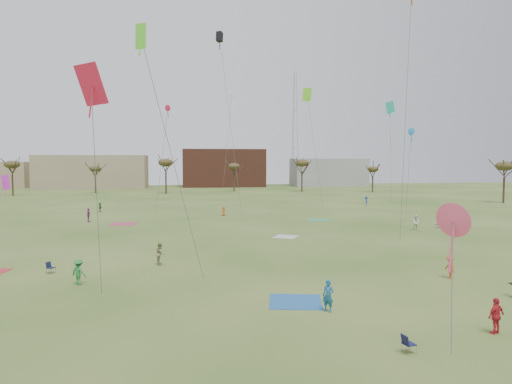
{
  "coord_description": "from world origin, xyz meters",
  "views": [
    {
      "loc": [
        -6.72,
        -33.66,
        8.68
      ],
      "look_at": [
        0.0,
        12.0,
        5.5
      ],
      "focal_mm": 33.05,
      "sensor_mm": 36.0,
      "label": 1
    }
  ],
  "objects": [
    {
      "name": "camp_chair_right",
      "position": [
        24.86,
        21.74,
        0.26
      ],
      "size": [
        0.68,
        0.66,
        0.87
      ],
      "rotation": [
        0.0,
        0.0,
        5.06
      ],
      "color": "#121634",
      "rests_on": "ground"
    },
    {
      "name": "flyer_mid_b",
      "position": [
        12.27,
        -2.13,
        0.83
      ],
      "size": [
        0.65,
        1.09,
        1.66
      ],
      "primitive_type": "imported",
      "rotation": [
        0.0,
        0.0,
        4.75
      ],
      "color": "#BA5322",
      "rests_on": "ground"
    },
    {
      "name": "blanket_plum",
      "position": [
        -15.28,
        31.3,
        0.0
      ],
      "size": [
        3.43,
        3.43,
        0.03
      ],
      "primitive_type": "cube",
      "rotation": [
        0.0,
        0.0,
        1.52
      ],
      "color": "#B43758",
      "rests_on": "ground"
    },
    {
      "name": "tree_line",
      "position": [
        -2.85,
        79.12,
        7.09
      ],
      "size": [
        117.44,
        49.32,
        8.91
      ],
      "color": "#3A2B1E",
      "rests_on": "ground"
    },
    {
      "name": "spectator_fore_a",
      "position": [
        8.46,
        -12.7,
        0.91
      ],
      "size": [
        1.16,
        0.77,
        1.83
      ],
      "primitive_type": "imported",
      "rotation": [
        0.0,
        0.0,
        3.47
      ],
      "color": "red",
      "rests_on": "ground"
    },
    {
      "name": "spectator_fore_b",
      "position": [
        -8.95,
        5.57,
        0.92
      ],
      "size": [
        0.75,
        0.94,
        1.84
      ],
      "primitive_type": "imported",
      "rotation": [
        0.0,
        0.0,
        1.63
      ],
      "color": "#8B8558",
      "rests_on": "ground"
    },
    {
      "name": "spectator_mid_d",
      "position": [
        -20.34,
        34.15,
        0.98
      ],
      "size": [
        0.5,
        1.16,
        1.97
      ],
      "primitive_type": "imported",
      "rotation": [
        0.0,
        0.0,
        1.56
      ],
      "color": "#9D418C",
      "rests_on": "ground"
    },
    {
      "name": "radio_tower",
      "position": [
        30.0,
        125.0,
        19.21
      ],
      "size": [
        1.51,
        1.72,
        41.0
      ],
      "color": "#9EA3A8",
      "rests_on": "ground"
    },
    {
      "name": "camp_chair_center",
      "position": [
        3.06,
        -14.29,
        0.26
      ],
      "size": [
        0.64,
        0.6,
        0.87
      ],
      "rotation": [
        0.0,
        0.0,
        1.78
      ],
      "color": "#16183C",
      "rests_on": "ground"
    },
    {
      "name": "blanket_olive",
      "position": [
        12.08,
        31.58,
        0.0
      ],
      "size": [
        3.92,
        3.92,
        0.03
      ],
      "primitive_type": "cube",
      "rotation": [
        0.0,
        0.0,
        1.18
      ],
      "color": "#389B63",
      "rests_on": "ground"
    },
    {
      "name": "spectator_mid_e",
      "position": [
        21.23,
        20.44,
        0.92
      ],
      "size": [
        1.09,
        0.98,
        1.84
      ],
      "primitive_type": "imported",
      "rotation": [
        0.0,
        0.0,
        5.91
      ],
      "color": "silver",
      "rests_on": "ground"
    },
    {
      "name": "flyer_far_a",
      "position": [
        -21.08,
        47.32,
        0.77
      ],
      "size": [
        0.74,
        1.48,
        1.53
      ],
      "primitive_type": "imported",
      "rotation": [
        0.0,
        0.0,
        1.78
      ],
      "color": "#337426",
      "rests_on": "ground"
    },
    {
      "name": "flyer_far_b",
      "position": [
        -1.17,
        38.55,
        0.73
      ],
      "size": [
        0.71,
        0.84,
        1.45
      ],
      "primitive_type": "imported",
      "rotation": [
        0.0,
        0.0,
        1.15
      ],
      "color": "#BF5820",
      "rests_on": "ground"
    },
    {
      "name": "blanket_cream",
      "position": [
        4.24,
        17.78,
        0.0
      ],
      "size": [
        3.42,
        3.42,
        0.03
      ],
      "primitive_type": "cube",
      "rotation": [
        0.0,
        0.0,
        1.04
      ],
      "color": "beige",
      "rests_on": "ground"
    },
    {
      "name": "building_tan",
      "position": [
        -35.0,
        115.0,
        5.0
      ],
      "size": [
        32.0,
        14.0,
        10.0
      ],
      "primitive_type": "cube",
      "color": "#937F60",
      "rests_on": "ground"
    },
    {
      "name": "building_grey",
      "position": [
        40.0,
        118.0,
        4.5
      ],
      "size": [
        24.0,
        12.0,
        9.0
      ],
      "primitive_type": "cube",
      "color": "gray",
      "rests_on": "ground"
    },
    {
      "name": "camp_chair_left",
      "position": [
        -17.09,
        3.74,
        0.26
      ],
      "size": [
        0.71,
        0.69,
        0.87
      ],
      "rotation": [
        0.0,
        0.0,
        1.1
      ],
      "color": "#141938",
      "rests_on": "ground"
    },
    {
      "name": "flyer_near_right",
      "position": [
        1.19,
        -8.18,
        0.92
      ],
      "size": [
        0.8,
        0.78,
        1.85
      ],
      "primitive_type": "imported",
      "rotation": [
        0.0,
        0.0,
        5.57
      ],
      "color": "#1D5B88",
      "rests_on": "ground"
    },
    {
      "name": "flyer_near_center",
      "position": [
        -14.21,
        -0.05,
        0.89
      ],
      "size": [
        1.33,
        1.18,
        1.79
      ],
      "primitive_type": "imported",
      "rotation": [
        0.0,
        0.0,
        2.58
      ],
      "color": "#2A7F3A",
      "rests_on": "ground"
    },
    {
      "name": "blanket_blue",
      "position": [
        -0.22,
        -6.09,
        0.0
      ],
      "size": [
        3.75,
        3.75,
        0.03
      ],
      "primitive_type": "cube",
      "rotation": [
        0.0,
        0.0,
        2.93
      ],
      "color": "#2560A3",
      "rests_on": "ground"
    },
    {
      "name": "building_brick",
      "position": [
        5.0,
        120.0,
        6.0
      ],
      "size": [
        26.0,
        16.0,
        12.0
      ],
      "primitive_type": "cube",
      "color": "brown",
      "rests_on": "ground"
    },
    {
      "name": "kites_aloft",
      "position": [
        2.74,
        29.66,
        18.22
      ],
      "size": [
        60.65,
        79.64,
        25.22
      ],
      "color": "red",
      "rests_on": "ground"
    },
    {
      "name": "flyer_far_c",
      "position": [
        26.28,
        49.68,
        0.93
      ],
      "size": [
        1.04,
        1.36,
        1.86
      ],
      "primitive_type": "imported",
      "rotation": [
        0.0,
        0.0,
        4.38
      ],
      "color": "#223B9F",
      "rests_on": "ground"
    },
    {
      "name": "ground",
      "position": [
        0.0,
        0.0,
        0.0
      ],
      "size": [
        260.0,
        260.0,
        0.0
      ],
      "primitive_type": "plane",
      "color": "#315119",
      "rests_on": "ground"
    }
  ]
}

